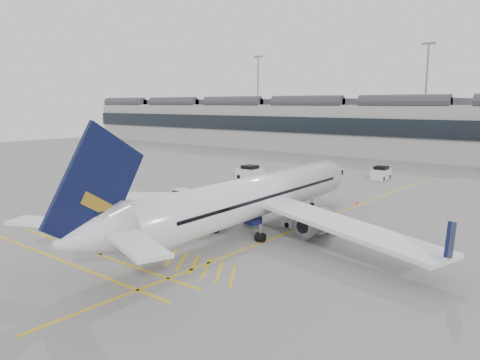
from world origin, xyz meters
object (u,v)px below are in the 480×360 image
Objects in this scene: belt_loader at (305,222)px; ramp_agent_b at (217,215)px; airliner_main at (249,199)px; baggage_cart_a at (253,217)px; pushback_tug at (113,207)px; ramp_agent_a at (231,210)px.

belt_loader is 2.75× the size of ramp_agent_b.
airliner_main reaches higher than baggage_cart_a.
airliner_main is at bearing -40.94° from baggage_cart_a.
airliner_main is at bearing 21.54° from pushback_tug.
ramp_agent_b is (-2.95, -1.64, 0.08)m from baggage_cart_a.
belt_loader reaches higher than ramp_agent_b.
ramp_agent_b is at bearing -129.80° from baggage_cart_a.
airliner_main is 16.33m from pushback_tug.
ramp_agent_b reaches higher than pushback_tug.
belt_loader reaches higher than ramp_agent_a.
baggage_cart_a reaches higher than pushback_tug.
baggage_cart_a is at bearing -148.53° from belt_loader.
airliner_main is 5.83m from belt_loader.
belt_loader is 4.83m from baggage_cart_a.
belt_loader is 20.40m from pushback_tug.
belt_loader is at bearing -6.62° from ramp_agent_a.
belt_loader is at bearing 49.34° from baggage_cart_a.
ramp_agent_a is 0.70× the size of pushback_tug.
pushback_tug is (-19.12, -7.10, -0.02)m from belt_loader.
ramp_agent_b reaches higher than ramp_agent_a.
ramp_agent_b is at bearing 26.12° from pushback_tug.
airliner_main reaches higher than belt_loader.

